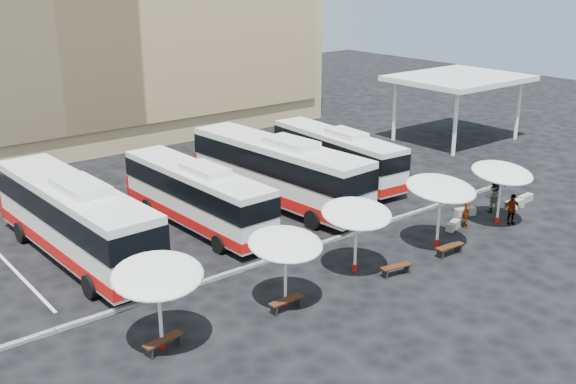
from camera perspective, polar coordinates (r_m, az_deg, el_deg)
ground at (r=33.31m, az=1.90°, el=-5.22°), size 120.00×120.00×0.00m
service_canopy at (r=55.63m, az=14.28°, el=9.19°), size 10.00×8.00×5.20m
curb_divider at (r=33.63m, az=1.34°, el=-4.84°), size 34.00×0.25×0.15m
bay_lines at (r=39.27m, az=-5.72°, el=-1.51°), size 24.15×12.00×0.01m
bus_0 at (r=33.60m, az=-17.65°, el=-2.05°), size 3.34×13.09×4.13m
bus_1 at (r=36.42m, az=-7.77°, el=-0.15°), size 2.87×11.43×3.61m
bus_2 at (r=39.47m, az=-0.85°, el=1.92°), size 3.66×13.18×4.13m
bus_3 at (r=44.11m, az=4.13°, el=3.26°), size 3.10×11.24×3.53m
sunshade_0 at (r=24.65m, az=-10.99°, el=-6.97°), size 4.43×4.45×3.49m
sunshade_1 at (r=27.35m, az=-0.23°, el=-4.45°), size 3.43×3.46×3.23m
sunshade_2 at (r=30.47m, az=5.83°, el=-1.85°), size 4.14×4.16×3.36m
sunshade_3 at (r=33.83m, az=12.82°, el=0.27°), size 3.47×3.51×3.62m
sunshade_4 at (r=37.85m, az=17.67°, el=1.53°), size 3.71×3.75×3.42m
wood_bench_0 at (r=25.68m, az=-10.49°, el=-12.37°), size 1.65×0.66×0.49m
wood_bench_1 at (r=27.98m, az=-0.15°, el=-9.29°), size 1.57×0.43×0.48m
wood_bench_2 at (r=31.32m, az=9.15°, el=-6.36°), size 1.59×0.70×0.47m
wood_bench_3 at (r=33.91m, az=13.53°, el=-4.61°), size 1.66×0.54×0.50m
conc_bench_0 at (r=37.27m, az=13.81°, el=-2.76°), size 1.21×0.68×0.43m
conc_bench_1 at (r=39.40m, az=14.77°, el=-1.64°), size 1.28×0.76×0.46m
conc_bench_2 at (r=41.37m, az=18.60°, el=-1.01°), size 1.36×0.56×0.50m
conc_bench_3 at (r=42.80m, az=19.47°, el=-0.50°), size 1.15×0.42×0.43m
passenger_0 at (r=37.50m, az=14.90°, el=-1.50°), size 0.84×0.80×1.93m
passenger_1 at (r=40.18m, az=16.99°, el=-0.44°), size 1.09×1.09×1.79m
passenger_2 at (r=38.64m, az=18.41°, el=-1.39°), size 1.10×0.80×1.73m
passenger_3 at (r=42.64m, az=17.41°, el=0.68°), size 1.34×0.95×1.88m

